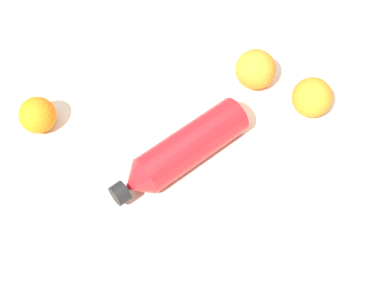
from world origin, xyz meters
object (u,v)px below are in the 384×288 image
water_bottle (182,151)px  orange_1 (256,69)px  orange_0 (38,115)px  orange_2 (312,97)px

water_bottle → orange_1: (-0.15, 0.18, 0.00)m
water_bottle → orange_1: size_ratio=3.37×
water_bottle → orange_0: 0.28m
water_bottle → orange_2: bearing=166.5°
water_bottle → orange_0: (-0.14, -0.24, -0.00)m
orange_0 → orange_1: (-0.01, 0.42, 0.01)m
orange_1 → orange_2: orange_1 is taller
orange_0 → orange_2: (0.08, 0.50, 0.00)m
water_bottle → orange_2: size_ratio=3.51×
orange_0 → orange_2: orange_2 is taller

